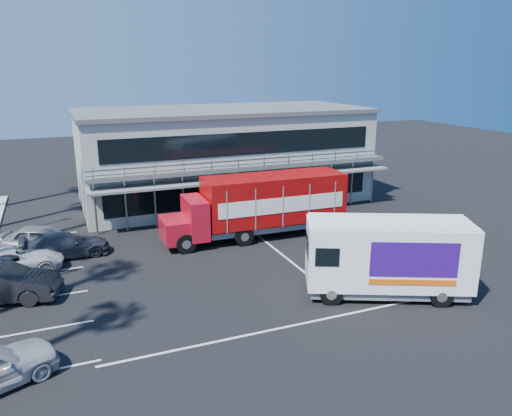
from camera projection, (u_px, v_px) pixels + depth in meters
name	position (u px, v px, depth m)	size (l,w,h in m)	color
ground	(261.00, 270.00, 26.58)	(120.00, 120.00, 0.00)	black
building	(223.00, 154.00, 39.97)	(22.40, 12.00, 7.30)	#A3AA9B
red_truck	(262.00, 204.00, 31.26)	(11.67, 3.00, 3.91)	#A80D1E
white_van	(388.00, 256.00, 23.16)	(7.87, 5.46, 3.66)	white
parked_car_b	(0.00, 283.00, 22.86)	(1.82, 5.22, 1.72)	black
parked_car_c	(12.00, 261.00, 25.87)	(2.33, 5.05, 1.40)	silver
parked_car_d	(66.00, 245.00, 28.26)	(1.94, 4.76, 1.38)	#2A2F38
parked_car_e	(43.00, 239.00, 28.88)	(1.92, 4.76, 1.62)	gray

